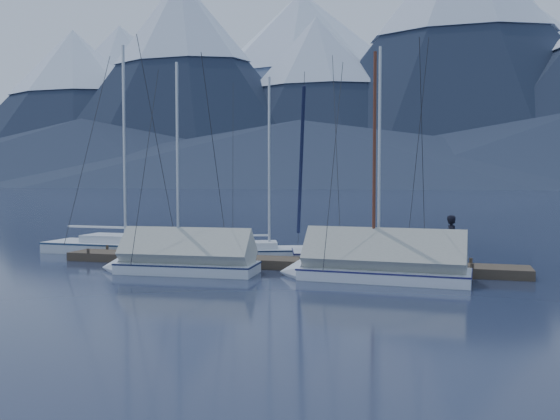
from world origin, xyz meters
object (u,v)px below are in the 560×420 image
object	(u,v)px
sailboat_open_mid	(280,254)
sailboat_open_right	(391,257)
sailboat_covered_far	(175,262)
sailboat_covered_near	(369,267)
sailboat_open_left	(136,250)
person	(452,240)

from	to	relation	value
sailboat_open_mid	sailboat_open_right	size ratio (longest dim) A/B	0.88
sailboat_open_mid	sailboat_covered_far	distance (m)	5.67
sailboat_covered_near	sailboat_open_right	bearing A→B (deg)	86.82
sailboat_open_mid	sailboat_covered_far	size ratio (longest dim) A/B	1.03
sailboat_open_left	sailboat_open_right	world-z (taller)	sailboat_open_left
sailboat_open_left	sailboat_covered_far	bearing A→B (deg)	-47.19
person	sailboat_open_left	bearing A→B (deg)	67.77
sailboat_covered_near	person	xyz separation A→B (m)	(2.67, 1.90, 0.80)
person	sailboat_covered_far	bearing A→B (deg)	90.52
sailboat_covered_near	person	bearing A→B (deg)	35.47
sailboat_covered_near	sailboat_covered_far	distance (m)	6.94
sailboat_open_mid	person	xyz separation A→B (m)	(7.15, -2.69, 1.07)
sailboat_open_mid	sailboat_covered_far	world-z (taller)	sailboat_open_mid
sailboat_open_mid	sailboat_covered_near	xyz separation A→B (m)	(4.49, -4.59, 0.27)
sailboat_open_left	sailboat_covered_far	world-z (taller)	sailboat_open_left
sailboat_open_left	sailboat_open_mid	xyz separation A→B (m)	(6.60, 0.62, -0.03)
person	sailboat_covered_near	bearing A→B (deg)	111.82
sailboat_open_mid	sailboat_covered_far	xyz separation A→B (m)	(-2.44, -5.11, 0.26)
sailboat_covered_far	person	bearing A→B (deg)	14.17
sailboat_open_mid	sailboat_open_right	bearing A→B (deg)	1.10
sailboat_open_right	sailboat_covered_far	size ratio (longest dim) A/B	1.16
sailboat_open_left	sailboat_open_mid	size ratio (longest dim) A/B	1.21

